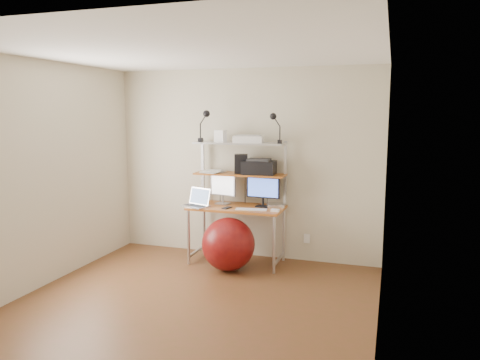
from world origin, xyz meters
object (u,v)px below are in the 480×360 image
object	(u,v)px
monitor_black	(263,189)
exercise_ball	(228,244)
monitor_silver	(223,187)
laptop	(198,202)
printer	(259,167)

from	to	relation	value
monitor_black	exercise_ball	distance (m)	0.82
monitor_silver	laptop	distance (m)	0.39
monitor_silver	monitor_black	distance (m)	0.55
monitor_black	printer	distance (m)	0.29
monitor_silver	exercise_ball	bearing A→B (deg)	-49.11
monitor_silver	printer	bearing A→B (deg)	15.98
monitor_black	exercise_ball	xyz separation A→B (m)	(-0.33, -0.40, -0.64)
printer	exercise_ball	xyz separation A→B (m)	(-0.26, -0.44, -0.92)
monitor_black	printer	size ratio (longest dim) A/B	1.05
monitor_silver	monitor_black	bearing A→B (deg)	11.29
laptop	printer	size ratio (longest dim) A/B	0.94
monitor_black	printer	xyz separation A→B (m)	(-0.07, 0.04, 0.28)
exercise_ball	monitor_black	bearing A→B (deg)	50.54
laptop	exercise_ball	world-z (taller)	laptop
monitor_silver	monitor_black	world-z (taller)	monitor_black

